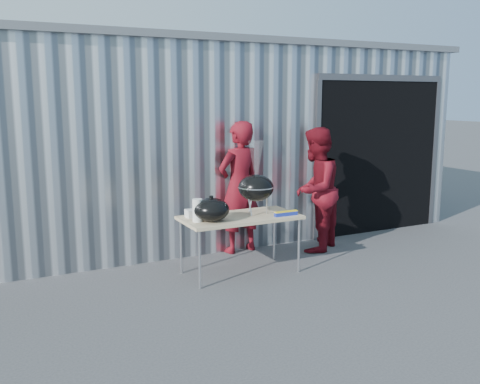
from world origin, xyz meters
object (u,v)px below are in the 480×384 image
person_bystander (315,190)px  person_cook (239,187)px  folding_table (240,219)px  kettle_grill (256,182)px

person_bystander → person_cook: bearing=-58.8°
folding_table → person_bystander: size_ratio=0.83×
kettle_grill → person_cook: bearing=77.5°
person_cook → person_bystander: bearing=146.7°
kettle_grill → person_cook: size_ratio=0.49×
folding_table → person_cook: 1.01m
folding_table → kettle_grill: size_ratio=1.59×
kettle_grill → person_cook: 0.90m
folding_table → kettle_grill: (0.24, 0.02, 0.46)m
folding_table → person_bystander: 1.54m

